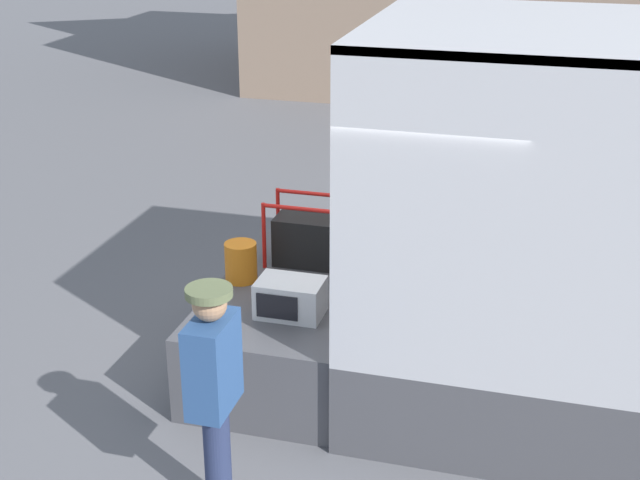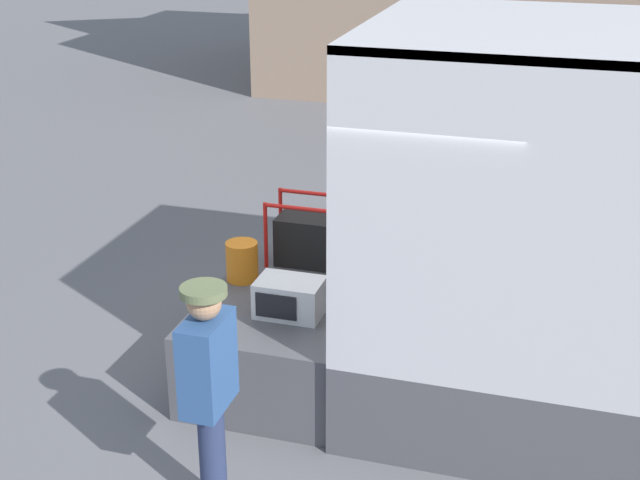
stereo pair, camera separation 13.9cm
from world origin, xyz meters
TOP-DOWN VIEW (x-y plane):
  - ground_plane at (0.00, 0.00)m, footprint 160.00×160.00m
  - tailgate_deck at (-0.65, 0.00)m, footprint 1.29×2.29m
  - microwave at (-0.51, -0.48)m, footprint 0.52×0.37m
  - portable_generator at (-0.63, 0.54)m, footprint 0.75×0.44m
  - orange_bucket at (-1.12, 0.03)m, footprint 0.28×0.28m
  - worker_person at (-0.56, -1.98)m, footprint 0.30×0.44m

SIDE VIEW (x-z plane):
  - ground_plane at x=0.00m, z-range 0.00..0.00m
  - tailgate_deck at x=-0.65m, z-range 0.00..0.73m
  - microwave at x=-0.51m, z-range 0.73..1.02m
  - orange_bucket at x=-1.12m, z-range 0.73..1.07m
  - portable_generator at x=-0.63m, z-range 0.65..1.26m
  - worker_person at x=-0.56m, z-range 0.18..1.83m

